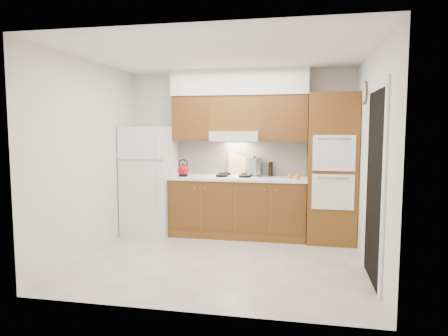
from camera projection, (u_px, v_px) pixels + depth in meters
name	position (u px, v px, depth m)	size (l,w,h in m)	color
floor	(221.00, 260.00, 5.15)	(3.60, 3.60, 0.00)	beige
ceiling	(221.00, 54.00, 4.89)	(3.60, 3.60, 0.00)	white
wall_back	(239.00, 153.00, 6.49)	(3.60, 0.02, 2.60)	white
wall_left	(90.00, 158.00, 5.36)	(0.02, 3.00, 2.60)	white
wall_right	(371.00, 162.00, 4.68)	(0.02, 3.00, 2.60)	white
fridge	(150.00, 180.00, 6.44)	(0.75, 0.72, 1.72)	white
base_cabinets	(238.00, 208.00, 6.27)	(2.11, 0.60, 0.90)	brown
countertop	(238.00, 178.00, 6.22)	(2.13, 0.62, 0.04)	white
backsplash	(240.00, 158.00, 6.47)	(2.11, 0.03, 0.56)	white
oven_cabinet	(332.00, 168.00, 5.92)	(0.70, 0.65, 2.20)	brown
upper_cab_left	(194.00, 119.00, 6.40)	(0.63, 0.33, 0.70)	brown
upper_cab_right	(284.00, 118.00, 6.13)	(0.73, 0.33, 0.70)	brown
range_hood	(235.00, 136.00, 6.24)	(0.75, 0.45, 0.15)	silver
upper_cab_over_hood	(236.00, 114.00, 6.27)	(0.75, 0.33, 0.55)	brown
soffit	(239.00, 83.00, 6.20)	(2.13, 0.36, 0.40)	silver
cooktop	(235.00, 176.00, 6.24)	(0.74, 0.50, 0.01)	white
doorway	(375.00, 187.00, 4.37)	(0.02, 0.90, 2.10)	black
wall_clock	(365.00, 93.00, 5.14)	(0.30, 0.30, 0.02)	#3F3833
kettle	(183.00, 170.00, 6.25)	(0.18, 0.18, 0.18)	maroon
cutting_board	(237.00, 163.00, 6.46)	(0.29, 0.02, 0.38)	tan
stock_pot	(254.00, 166.00, 6.27)	(0.25, 0.25, 0.26)	silver
condiment_a	(271.00, 169.00, 6.36)	(0.06, 0.06, 0.22)	black
condiment_b	(270.00, 170.00, 6.37)	(0.06, 0.06, 0.20)	black
condiment_c	(270.00, 171.00, 6.28)	(0.06, 0.06, 0.18)	black
orange_near	(290.00, 176.00, 6.05)	(0.07, 0.07, 0.07)	orange
orange_far	(297.00, 177.00, 5.93)	(0.08, 0.08, 0.08)	orange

